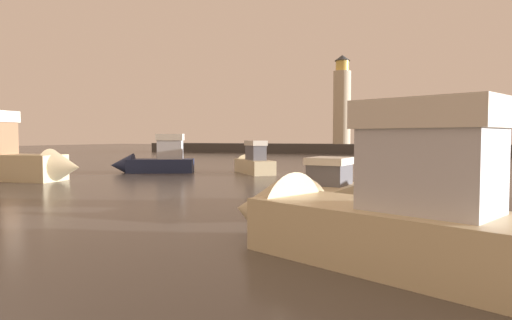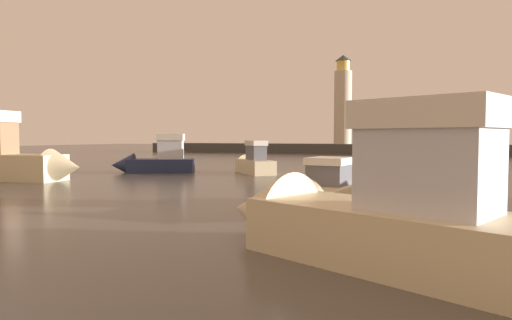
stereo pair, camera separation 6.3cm
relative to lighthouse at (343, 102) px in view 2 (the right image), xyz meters
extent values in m
plane|color=#4C4742|center=(6.97, -34.63, -8.21)|extent=(220.00, 220.00, 0.00)
cube|color=#423F3D|center=(6.97, 0.00, -7.43)|extent=(82.36, 4.91, 1.57)
cylinder|color=beige|center=(0.00, 0.00, -0.89)|extent=(2.75, 2.75, 11.51)
cylinder|color=#F2CC59|center=(0.00, 0.00, 5.66)|extent=(2.06, 2.06, 1.61)
cone|color=#33383D|center=(0.00, 0.00, 6.93)|extent=(2.48, 2.48, 0.92)
cube|color=#1E284C|center=(-5.38, -42.82, -7.71)|extent=(5.16, 3.65, 1.01)
cone|color=#1E284C|center=(-8.01, -43.98, -7.66)|extent=(2.25, 2.31, 1.79)
cube|color=silver|center=(-4.73, -42.53, -6.50)|extent=(2.14, 1.84, 1.40)
cube|color=silver|center=(-4.73, -42.53, -5.56)|extent=(2.35, 2.03, 0.49)
cube|color=beige|center=(9.81, -55.02, -7.80)|extent=(2.35, 4.80, 0.82)
cone|color=beige|center=(9.49, -57.76, -7.76)|extent=(1.93, 1.83, 1.75)
cube|color=#595960|center=(9.90, -54.28, -7.00)|extent=(1.53, 1.76, 0.78)
cube|color=silver|center=(9.90, -54.28, -6.47)|extent=(1.68, 1.94, 0.27)
cube|color=beige|center=(1.43, -40.98, -7.71)|extent=(4.32, 4.62, 1.00)
cone|color=beige|center=(-0.39, -38.89, -7.66)|extent=(2.11, 2.10, 1.54)
cube|color=#595960|center=(1.65, -41.23, -6.69)|extent=(1.98, 2.07, 1.04)
cube|color=silver|center=(1.65, -41.23, -5.99)|extent=(2.18, 2.28, 0.36)
cube|color=beige|center=(13.14, -61.90, -7.61)|extent=(7.23, 4.91, 1.22)
cone|color=beige|center=(9.46, -60.28, -7.54)|extent=(2.84, 2.91, 2.25)
cube|color=silver|center=(13.53, -62.07, -6.19)|extent=(2.80, 2.37, 1.60)
cube|color=silver|center=(13.53, -62.07, -5.11)|extent=(3.08, 2.60, 0.56)
cube|color=beige|center=(-10.96, -51.33, -7.42)|extent=(7.57, 3.07, 1.60)
cone|color=beige|center=(-6.74, -50.86, -7.34)|extent=(2.27, 2.39, 2.18)
camera|label=1|loc=(13.59, -71.29, -5.55)|focal=31.41mm
camera|label=2|loc=(13.65, -71.26, -5.55)|focal=31.41mm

